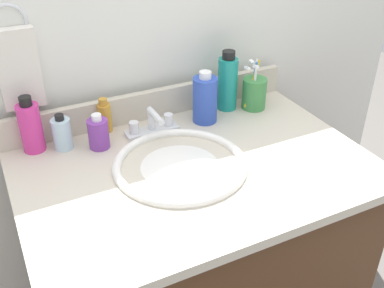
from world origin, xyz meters
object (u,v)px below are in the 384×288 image
bottle_oil_amber (105,117)px  bottle_gel_clear (62,133)px  bottle_shampoo_blue (205,99)px  bottle_mouthwash_teal (228,82)px  bottle_soap_pink (31,127)px  faucet (152,125)px  bottle_cream_purple (98,133)px  cup_green (254,93)px  hand_towel (18,69)px

bottle_oil_amber → bottle_gel_clear: bearing=-163.0°
bottle_shampoo_blue → bottle_mouthwash_teal: (0.11, 0.05, 0.02)m
bottle_soap_pink → bottle_oil_amber: bottle_soap_pink is taller
faucet → bottle_cream_purple: bottle_cream_purple is taller
faucet → bottle_mouthwash_teal: 0.29m
bottle_soap_pink → bottle_mouthwash_teal: 0.61m
bottle_gel_clear → cup_green: 0.62m
bottle_oil_amber → cup_green: (0.48, -0.07, 0.01)m
hand_towel → faucet: 0.40m
faucet → bottle_soap_pink: (-0.33, 0.06, 0.05)m
cup_green → bottle_cream_purple: bearing=-178.3°
bottle_oil_amber → faucet: bearing=-32.7°
bottle_soap_pink → bottle_shampoo_blue: bearing=-6.8°
bottle_soap_pink → hand_towel: bearing=85.7°
faucet → bottle_oil_amber: 0.14m
hand_towel → bottle_cream_purple: size_ratio=2.12×
bottle_gel_clear → bottle_shampoo_blue: (0.43, -0.03, 0.03)m
bottle_shampoo_blue → cup_green: bearing=2.8°
bottle_cream_purple → cup_green: 0.52m
bottle_soap_pink → faucet: bearing=-10.6°
bottle_soap_pink → bottle_mouthwash_teal: size_ratio=0.84×
bottle_cream_purple → bottle_oil_amber: (0.04, 0.08, 0.00)m
hand_towel → cup_green: size_ratio=1.31×
bottle_cream_purple → bottle_shampoo_blue: bottle_shampoo_blue is taller
bottle_soap_pink → bottle_mouthwash_teal: (0.61, -0.01, 0.02)m
bottle_mouthwash_teal → bottle_shampoo_blue: bearing=-156.4°
bottle_mouthwash_teal → cup_green: (0.08, -0.04, -0.04)m
bottle_shampoo_blue → faucet: bearing=-179.6°
bottle_shampoo_blue → cup_green: 0.19m
bottle_cream_purple → bottle_oil_amber: 0.09m
bottle_soap_pink → bottle_shampoo_blue: same height
faucet → bottle_oil_amber: size_ratio=1.51×
bottle_cream_purple → cup_green: (0.52, 0.02, 0.01)m
bottle_soap_pink → bottle_oil_amber: bearing=4.0°
bottle_soap_pink → bottle_oil_amber: size_ratio=1.54×
bottle_mouthwash_teal → bottle_oil_amber: (-0.40, 0.03, -0.04)m
hand_towel → bottle_soap_pink: bearing=-94.3°
cup_green → faucet: bearing=-178.3°
bottle_shampoo_blue → hand_towel: bearing=166.8°
hand_towel → bottle_shampoo_blue: bearing=-13.2°
hand_towel → bottle_gel_clear: bearing=-49.6°
bottle_shampoo_blue → bottle_mouthwash_teal: size_ratio=0.84×
bottle_soap_pink → bottle_mouthwash_teal: bottle_mouthwash_teal is taller
hand_towel → bottle_mouthwash_teal: bearing=-6.8°
bottle_cream_purple → bottle_soap_pink: bearing=158.1°
faucet → bottle_cream_purple: size_ratio=1.54×
bottle_gel_clear → bottle_oil_amber: same height
faucet → bottle_cream_purple: bearing=-178.1°
hand_towel → faucet: hand_towel is taller
cup_green → bottle_oil_amber: bearing=172.2°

